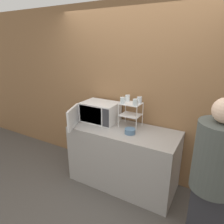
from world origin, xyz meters
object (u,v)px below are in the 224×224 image
at_px(glass_front_right, 135,102).
at_px(bowl, 130,131).
at_px(glass_back_left, 128,98).
at_px(glass_front_left, 123,100).
at_px(dish_rack, 131,110).
at_px(glass_back_right, 139,100).
at_px(person, 214,172).
at_px(microwave, 99,112).

bearing_deg(glass_front_right, bowl, -87.83).
bearing_deg(bowl, glass_back_left, 122.10).
bearing_deg(glass_front_left, dish_rack, 35.68).
relative_size(glass_back_right, person, 0.05).
bearing_deg(glass_back_right, glass_front_left, -144.54).
bearing_deg(glass_front_right, glass_back_left, 141.61).
bearing_deg(bowl, person, -20.21).
height_order(glass_back_left, bowl, glass_back_left).
height_order(dish_rack, glass_back_left, glass_back_left).
bearing_deg(glass_back_left, glass_front_left, -91.66).
bearing_deg(dish_rack, glass_back_left, 139.99).
relative_size(glass_back_right, glass_back_left, 1.00).
bearing_deg(microwave, dish_rack, 7.16).
bearing_deg(glass_back_left, dish_rack, -40.01).
relative_size(glass_front_right, glass_back_left, 1.00).
xyz_separation_m(glass_back_left, bowl, (0.19, -0.31, -0.36)).
relative_size(microwave, dish_rack, 2.22).
distance_m(dish_rack, glass_back_right, 0.18).
distance_m(glass_back_right, bowl, 0.47).
bearing_deg(glass_front_right, dish_rack, 143.28).
xyz_separation_m(glass_front_right, glass_back_left, (-0.19, 0.15, 0.00)).
bearing_deg(microwave, person, -18.53).
relative_size(glass_front_right, person, 0.05).
height_order(dish_rack, person, person).
bearing_deg(glass_front_left, glass_front_right, -0.29).
bearing_deg(person, dish_rack, 151.76).
distance_m(microwave, glass_front_right, 0.64).
height_order(glass_front_left, person, person).
distance_m(glass_back_right, glass_front_right, 0.14).
relative_size(dish_rack, person, 0.22).
xyz_separation_m(microwave, person, (1.64, -0.55, -0.15)).
bearing_deg(glass_back_left, microwave, -160.99).
distance_m(glass_back_right, person, 1.31).
height_order(glass_front_left, glass_back_left, same).
bearing_deg(dish_rack, person, -28.24).
xyz_separation_m(glass_back_right, glass_front_right, (-0.00, -0.14, 0.00)).
distance_m(glass_front_right, glass_back_left, 0.24).
distance_m(dish_rack, glass_front_left, 0.19).
distance_m(glass_front_left, glass_back_left, 0.15).
bearing_deg(glass_front_left, microwave, 179.06).
distance_m(glass_front_right, bowl, 0.39).
relative_size(glass_front_left, bowl, 0.61).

